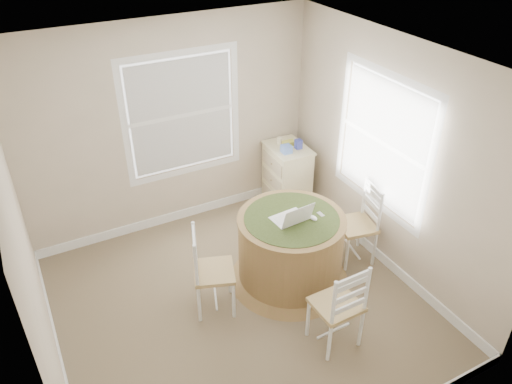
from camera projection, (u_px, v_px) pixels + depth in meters
room at (245, 190)px, 4.76m from camera, size 3.64×3.64×2.64m
round_table at (290, 247)px, 5.39m from camera, size 1.33×1.33×0.83m
chair_left at (214, 271)px, 5.01m from camera, size 0.52×0.53×0.95m
chair_near at (336, 304)px, 4.62m from camera, size 0.43×0.41×0.95m
chair_right at (356, 225)px, 5.68m from camera, size 0.47×0.49×0.95m
laptop at (291, 218)px, 5.14m from camera, size 0.38×0.34×0.25m
mouse at (313, 218)px, 5.17m from camera, size 0.07×0.11×0.04m
phone at (321, 215)px, 5.24m from camera, size 0.05×0.09×0.02m
keys at (308, 210)px, 5.30m from camera, size 0.06×0.05×0.02m
corner_chest at (287, 176)px, 6.70m from camera, size 0.52×0.66×0.86m
tissue_box at (286, 150)px, 6.30m from camera, size 0.12×0.12×0.10m
box_yellow at (289, 143)px, 6.51m from camera, size 0.15×0.11×0.06m
box_blue at (300, 144)px, 6.41m from camera, size 0.08×0.08×0.12m
cup_cream at (279, 140)px, 6.55m from camera, size 0.07×0.07×0.09m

